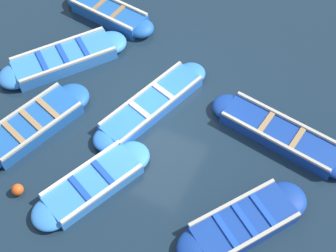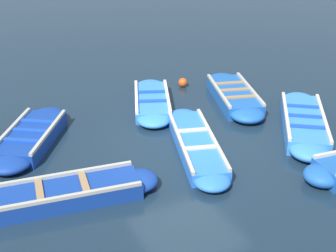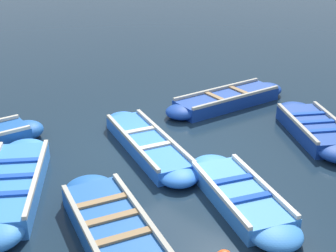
{
  "view_description": "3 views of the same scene",
  "coord_description": "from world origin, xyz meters",
  "views": [
    {
      "loc": [
        6.54,
        3.7,
        9.83
      ],
      "look_at": [
        0.37,
        0.61,
        0.28
      ],
      "focal_mm": 50.0,
      "sensor_mm": 36.0,
      "label": 1
    },
    {
      "loc": [
        -8.41,
        4.81,
        5.5
      ],
      "look_at": [
        0.48,
        0.3,
        0.45
      ],
      "focal_mm": 50.0,
      "sensor_mm": 36.0,
      "label": 2
    },
    {
      "loc": [
        6.92,
        -6.03,
        4.68
      ],
      "look_at": [
        -0.52,
        0.84,
        0.18
      ],
      "focal_mm": 50.0,
      "sensor_mm": 36.0,
      "label": 3
    }
  ],
  "objects": [
    {
      "name": "buoy_orange_near",
      "position": [
        3.49,
        -1.75,
        0.14
      ],
      "size": [
        0.28,
        0.28,
        0.28
      ],
      "primitive_type": "sphere",
      "color": "#E05119",
      "rests_on": "ground"
    },
    {
      "name": "boat_outer_left",
      "position": [
        1.82,
        -2.52,
        0.18
      ],
      "size": [
        3.58,
        1.95,
        0.42
      ],
      "color": "#1E59AD",
      "rests_on": "ground"
    },
    {
      "name": "ground_plane",
      "position": [
        0.0,
        0.0,
        0.0
      ],
      "size": [
        120.0,
        120.0,
        0.0
      ],
      "primitive_type": "plane",
      "color": "#162838"
    },
    {
      "name": "boat_centre",
      "position": [
        2.58,
        -0.26,
        0.15
      ],
      "size": [
        3.3,
        2.05,
        0.36
      ],
      "color": "#3884E0",
      "rests_on": "ground"
    },
    {
      "name": "boat_stern_in",
      "position": [
        -2.7,
        -2.95,
        0.2
      ],
      "size": [
        1.16,
        3.25,
        0.46
      ],
      "color": "#1E59AD",
      "rests_on": "ground"
    },
    {
      "name": "boat_bow_out",
      "position": [
        -0.47,
        -3.11,
        0.19
      ],
      "size": [
        3.61,
        2.99,
        0.43
      ],
      "color": "#3884E0",
      "rests_on": "ground"
    },
    {
      "name": "boat_far_corner",
      "position": [
        -0.73,
        3.22,
        0.17
      ],
      "size": [
        1.38,
        3.95,
        0.41
      ],
      "color": "navy",
      "rests_on": "ground"
    },
    {
      "name": "boat_end_of_row",
      "position": [
        -0.15,
        -0.12,
        0.15
      ],
      "size": [
        3.93,
        1.92,
        0.36
      ],
      "color": "blue",
      "rests_on": "ground"
    },
    {
      "name": "boat_drifting",
      "position": [
        1.94,
        3.27,
        0.17
      ],
      "size": [
        3.27,
        2.64,
        0.41
      ],
      "color": "navy",
      "rests_on": "ground"
    }
  ]
}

